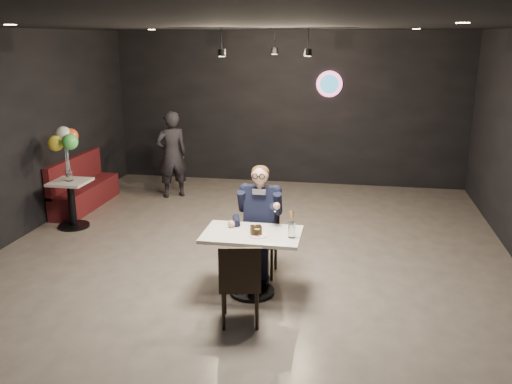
% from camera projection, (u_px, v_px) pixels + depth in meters
% --- Properties ---
extents(floor, '(9.00, 9.00, 0.00)m').
position_uv_depth(floor, '(243.00, 271.00, 6.91)').
color(floor, slate).
rests_on(floor, ground).
extents(wall_sign, '(0.50, 0.06, 0.50)m').
position_uv_depth(wall_sign, '(329.00, 84.00, 10.45)').
color(wall_sign, pink).
rests_on(wall_sign, floor).
extents(pendant_lights, '(1.40, 1.20, 0.36)m').
position_uv_depth(pendant_lights, '(269.00, 37.00, 8.01)').
color(pendant_lights, black).
rests_on(pendant_lights, floor).
extents(main_table, '(1.10, 0.70, 0.75)m').
position_uv_depth(main_table, '(252.00, 263.00, 6.21)').
color(main_table, white).
rests_on(main_table, floor).
extents(chair_far, '(0.42, 0.46, 0.92)m').
position_uv_depth(chair_far, '(260.00, 239.00, 6.71)').
color(chair_far, black).
rests_on(chair_far, floor).
extents(chair_near, '(0.50, 0.53, 0.92)m').
position_uv_depth(chair_near, '(240.00, 281.00, 5.56)').
color(chair_near, black).
rests_on(chair_near, floor).
extents(seated_man, '(0.60, 0.80, 1.44)m').
position_uv_depth(seated_man, '(260.00, 220.00, 6.63)').
color(seated_man, black).
rests_on(seated_man, floor).
extents(dessert_plate, '(0.22, 0.22, 0.01)m').
position_uv_depth(dessert_plate, '(258.00, 235.00, 6.01)').
color(dessert_plate, white).
rests_on(dessert_plate, main_table).
extents(cake_slice, '(0.14, 0.13, 0.08)m').
position_uv_depth(cake_slice, '(256.00, 230.00, 6.03)').
color(cake_slice, black).
rests_on(cake_slice, dessert_plate).
extents(mint_leaf, '(0.07, 0.04, 0.01)m').
position_uv_depth(mint_leaf, '(257.00, 229.00, 5.95)').
color(mint_leaf, green).
rests_on(mint_leaf, cake_slice).
extents(sundae_glass, '(0.08, 0.08, 0.18)m').
position_uv_depth(sundae_glass, '(292.00, 230.00, 5.94)').
color(sundae_glass, silver).
rests_on(sundae_glass, main_table).
extents(wafer_cone, '(0.07, 0.07, 0.12)m').
position_uv_depth(wafer_cone, '(292.00, 216.00, 5.90)').
color(wafer_cone, '#B77F4B').
rests_on(wafer_cone, sundae_glass).
extents(booth_bench, '(0.44, 1.77, 0.89)m').
position_uv_depth(booth_bench, '(84.00, 183.00, 9.39)').
color(booth_bench, '#4C1011').
rests_on(booth_bench, floor).
extents(side_table, '(0.55, 0.55, 0.68)m').
position_uv_depth(side_table, '(72.00, 206.00, 8.42)').
color(side_table, white).
rests_on(side_table, floor).
extents(balloon_vase, '(0.11, 0.11, 0.16)m').
position_uv_depth(balloon_vase, '(69.00, 176.00, 8.28)').
color(balloon_vase, silver).
rests_on(balloon_vase, side_table).
extents(balloon_bunch, '(0.44, 0.44, 0.72)m').
position_uv_depth(balloon_bunch, '(67.00, 148.00, 8.16)').
color(balloon_bunch, yellow).
rests_on(balloon_bunch, balloon_vase).
extents(passerby, '(0.70, 0.64, 1.60)m').
position_uv_depth(passerby, '(172.00, 155.00, 9.92)').
color(passerby, black).
rests_on(passerby, floor).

